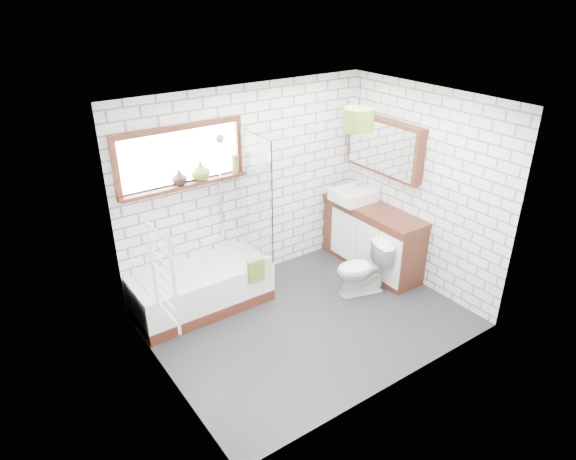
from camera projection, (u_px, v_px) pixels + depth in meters
floor at (309, 321)px, 5.96m from camera, size 3.40×2.60×0.01m
ceiling at (314, 104)px, 4.85m from camera, size 3.40×2.60×0.01m
wall_back at (247, 186)px, 6.37m from camera, size 3.40×0.01×2.50m
wall_front at (402, 277)px, 4.45m from camera, size 3.40×0.01×2.50m
wall_left at (158, 271)px, 4.53m from camera, size 0.01×2.60×2.50m
wall_right at (422, 189)px, 6.29m from camera, size 0.01×2.60×2.50m
window at (181, 157)px, 5.65m from camera, size 1.52×0.16×0.68m
towel_radiator at (163, 275)px, 4.58m from camera, size 0.06×0.52×1.00m
mirror_cabinet at (384, 147)px, 6.51m from camera, size 0.16×1.20×0.70m
shower_riser at (220, 187)px, 6.08m from camera, size 0.02×0.02×1.30m
bathtub at (202, 289)px, 6.09m from camera, size 1.60×0.71×0.52m
shower_screen at (255, 196)px, 6.04m from camera, size 0.02×0.72×1.50m
towel_green at (256, 271)px, 6.00m from camera, size 0.21×0.06×0.28m
towel_beige at (264, 268)px, 6.06m from camera, size 0.20×0.05×0.26m
vanity at (372, 237)px, 6.90m from camera, size 0.49×1.53×0.88m
basin at (354, 195)px, 6.90m from camera, size 0.53×0.46×0.15m
tap at (363, 189)px, 6.95m from camera, size 0.04×0.04×0.16m
toilet at (362, 269)px, 6.36m from camera, size 0.54×0.73×0.67m
vase_olive at (201, 172)px, 5.83m from camera, size 0.22×0.22×0.22m
vase_dark at (180, 179)px, 5.70m from camera, size 0.21×0.21×0.17m
bottle at (235, 165)px, 6.06m from camera, size 0.08×0.08×0.21m
pendant at (359, 119)px, 5.96m from camera, size 0.35×0.35×0.26m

